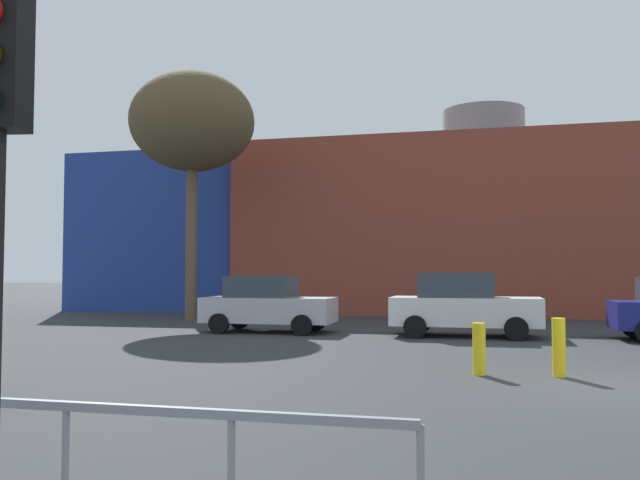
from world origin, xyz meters
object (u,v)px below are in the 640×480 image
Objects in this scene: parked_car_0 at (267,304)px; bollard_yellow_1 at (479,349)px; bollard_yellow_2 at (559,347)px; parked_car_1 at (463,305)px; bare_tree_0 at (192,123)px.

bollard_yellow_1 is at bearing -48.79° from parked_car_0.
parked_car_0 reaches higher than bollard_yellow_2.
parked_car_1 reaches higher than bollard_yellow_2.
parked_car_0 is 6.15m from parked_car_1.
parked_car_1 reaches higher than bollard_yellow_1.
bollard_yellow_1 is at bearing -46.59° from bare_tree_0.
parked_car_1 is 13.59m from bare_tree_0.
parked_car_0 is at bearing 137.23° from bollard_yellow_2.
parked_car_0 is 10.99m from bollard_yellow_2.
bollard_yellow_1 is (11.29, -11.93, -7.48)m from bare_tree_0.
bare_tree_0 is 10.43× the size of bollard_yellow_1.
bollard_yellow_2 reaches higher than bollard_yellow_1.
parked_car_1 is 7.71m from bollard_yellow_2.
bare_tree_0 reaches higher than parked_car_0.
parked_car_0 is 10.09m from bollard_yellow_1.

